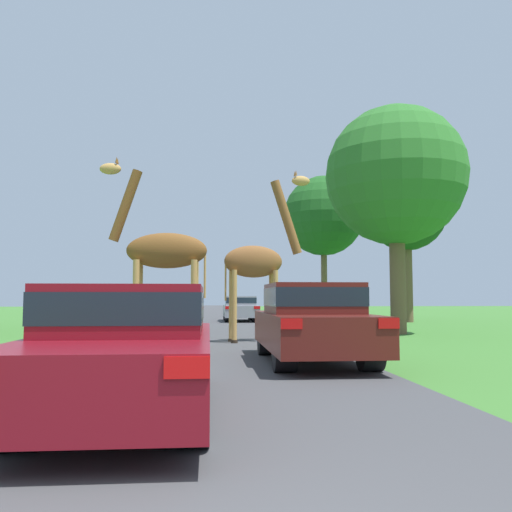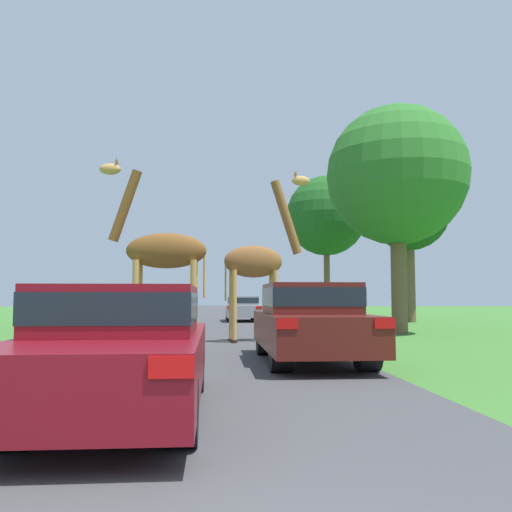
# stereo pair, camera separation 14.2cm
# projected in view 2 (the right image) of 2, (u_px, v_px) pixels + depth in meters

# --- Properties ---
(road) EXTENTS (6.52, 120.00, 0.00)m
(road) POSITION_uv_depth(u_px,v_px,m) (208.00, 320.00, 31.55)
(road) COLOR #424244
(road) RESTS_ON ground
(giraffe_near_road) EXTENTS (2.63, 0.83, 5.09)m
(giraffe_near_road) POSITION_uv_depth(u_px,v_px,m) (259.00, 260.00, 15.81)
(giraffe_near_road) COLOR tan
(giraffe_near_road) RESTS_ON ground
(giraffe_companion) EXTENTS (2.83, 0.83, 4.95)m
(giraffe_companion) POSITION_uv_depth(u_px,v_px,m) (162.00, 254.00, 14.07)
(giraffe_companion) COLOR tan
(giraffe_companion) RESTS_ON ground
(car_lead_maroon) EXTENTS (1.77, 4.63, 1.40)m
(car_lead_maroon) POSITION_uv_depth(u_px,v_px,m) (122.00, 346.00, 5.98)
(car_lead_maroon) COLOR maroon
(car_lead_maroon) RESTS_ON ground
(car_queue_right) EXTENTS (1.79, 4.38, 1.36)m
(car_queue_right) POSITION_uv_depth(u_px,v_px,m) (243.00, 308.00, 29.67)
(car_queue_right) COLOR gray
(car_queue_right) RESTS_ON ground
(car_queue_left) EXTENTS (1.96, 4.60, 1.27)m
(car_queue_left) POSITION_uv_depth(u_px,v_px,m) (146.00, 313.00, 20.12)
(car_queue_left) COLOR black
(car_queue_left) RESTS_ON ground
(car_far_ahead) EXTENTS (1.76, 4.02, 1.32)m
(car_far_ahead) POSITION_uv_depth(u_px,v_px,m) (158.00, 309.00, 26.50)
(car_far_ahead) COLOR silver
(car_far_ahead) RESTS_ON ground
(car_verge_right) EXTENTS (1.88, 4.75, 1.56)m
(car_verge_right) POSITION_uv_depth(u_px,v_px,m) (310.00, 320.00, 10.78)
(car_verge_right) COLOR #561914
(car_verge_right) RESTS_ON ground
(tree_left_edge) EXTENTS (5.03, 5.03, 8.19)m
(tree_left_edge) POSITION_uv_depth(u_px,v_px,m) (397.00, 176.00, 19.45)
(tree_left_edge) COLOR brown
(tree_left_edge) RESTS_ON ground
(tree_centre_back) EXTENTS (5.21, 5.21, 9.22)m
(tree_centre_back) POSITION_uv_depth(u_px,v_px,m) (326.00, 216.00, 35.25)
(tree_centre_back) COLOR brown
(tree_centre_back) RESTS_ON ground
(tree_right_cluster) EXTENTS (4.24, 4.24, 8.01)m
(tree_right_cluster) POSITION_uv_depth(u_px,v_px,m) (409.00, 212.00, 28.73)
(tree_right_cluster) COLOR brown
(tree_right_cluster) RESTS_ON ground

